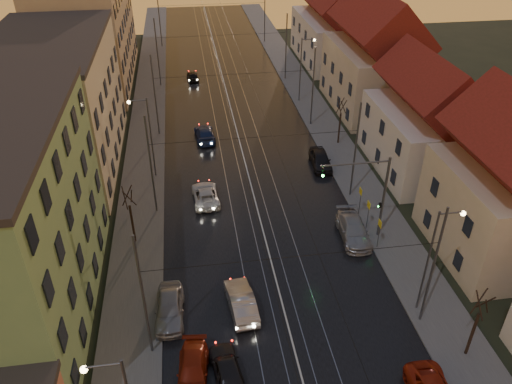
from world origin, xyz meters
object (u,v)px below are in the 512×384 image
parked_right_1 (353,230)px  parked_left_3 (169,308)px  traffic_light_mast (373,189)px  driving_car_0 (227,369)px  parked_right_2 (320,159)px  parked_left_2 (193,371)px  driving_car_3 (205,134)px  driving_car_4 (193,76)px  street_lamp_1 (434,252)px  street_lamp_2 (147,130)px  driving_car_2 (205,195)px  street_lamp_3 (303,64)px  driving_car_1 (241,301)px

parked_right_1 → parked_left_3: bearing=-153.1°
traffic_light_mast → parked_right_1: traffic_light_mast is taller
driving_car_0 → parked_right_2: bearing=-123.9°
parked_left_2 → parked_right_2: 26.47m
driving_car_3 → driving_car_4: bearing=-92.2°
parked_right_1 → street_lamp_1: bearing=-72.0°
driving_car_0 → driving_car_4: 49.01m
parked_left_3 → traffic_light_mast: bearing=24.0°
street_lamp_2 → parked_left_2: size_ratio=1.86×
driving_car_0 → parked_right_1: parked_right_1 is taller
traffic_light_mast → parked_left_3: (-15.49, -6.24, -3.82)m
parked_right_2 → driving_car_3: bearing=148.8°
street_lamp_1 → driving_car_3: size_ratio=1.66×
parked_left_2 → traffic_light_mast: bearing=44.4°
driving_car_2 → street_lamp_3: bearing=-125.9°
traffic_light_mast → driving_car_4: bearing=108.0°
driving_car_2 → parked_right_2: (11.59, 4.50, 0.12)m
parked_right_1 → parked_right_2: 11.47m
parked_right_1 → parked_left_2: bearing=-136.1°
street_lamp_2 → driving_car_1: 19.80m
driving_car_0 → parked_right_1: bearing=-141.5°
driving_car_4 → parked_left_2: (-1.99, -48.78, 0.01)m
driving_car_1 → parked_right_1: bearing=-152.2°
parked_right_2 → parked_left_3: bearing=-126.2°
driving_car_1 → driving_car_3: driving_car_1 is taller
street_lamp_1 → street_lamp_2: size_ratio=1.00×
parked_left_3 → street_lamp_3: bearing=66.1°
street_lamp_1 → parked_right_2: size_ratio=1.78×
street_lamp_3 → driving_car_2: bearing=-122.7°
traffic_light_mast → driving_car_2: traffic_light_mast is taller
street_lamp_1 → driving_car_4: size_ratio=2.23×
traffic_light_mast → driving_car_1: traffic_light_mast is taller
driving_car_4 → parked_right_2: (11.47, -25.99, 0.15)m
driving_car_0 → traffic_light_mast: bearing=-144.3°
parked_left_2 → parked_left_3: bearing=110.7°
traffic_light_mast → driving_car_3: bearing=121.4°
street_lamp_3 → parked_left_2: bearing=-111.3°
street_lamp_2 → parked_right_2: 16.88m
street_lamp_3 → driving_car_4: 16.94m
traffic_light_mast → driving_car_2: (-12.32, 7.07, -3.95)m
parked_left_2 → parked_right_1: (13.16, 11.32, 0.12)m
driving_car_0 → parked_left_3: size_ratio=0.88×
driving_car_2 → parked_right_1: bearing=145.2°
driving_car_4 → parked_left_3: bearing=81.5°
driving_car_1 → traffic_light_mast: bearing=-155.2°
street_lamp_2 → traffic_light_mast: (17.10, -12.00, -0.29)m
street_lamp_2 → driving_car_2: street_lamp_2 is taller
driving_car_1 → parked_right_2: size_ratio=1.01×
driving_car_3 → parked_right_2: 13.26m
parked_left_2 → parked_right_2: bearing=65.5°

